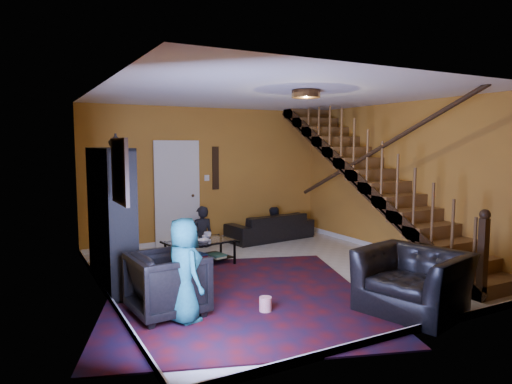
% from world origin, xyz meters
% --- Properties ---
extents(floor, '(5.50, 5.50, 0.00)m').
position_xyz_m(floor, '(0.00, 0.00, 0.00)').
color(floor, beige).
rests_on(floor, ground).
extents(room, '(5.50, 5.50, 5.50)m').
position_xyz_m(room, '(-1.33, 1.33, 0.05)').
color(room, '#B47B28').
rests_on(room, ground).
extents(staircase, '(0.95, 5.02, 3.18)m').
position_xyz_m(staircase, '(2.12, -0.00, 1.40)').
color(staircase, brown).
rests_on(staircase, floor).
extents(bookshelf, '(0.35, 1.80, 2.00)m').
position_xyz_m(bookshelf, '(-2.40, 0.60, 0.96)').
color(bookshelf, black).
rests_on(bookshelf, floor).
extents(door, '(0.82, 0.05, 2.05)m').
position_xyz_m(door, '(-0.70, 2.73, 1.02)').
color(door, silver).
rests_on(door, floor).
extents(framed_picture, '(0.04, 0.74, 0.74)m').
position_xyz_m(framed_picture, '(-2.57, -0.90, 1.75)').
color(framed_picture, maroon).
rests_on(framed_picture, room).
extents(wall_hanging, '(0.14, 0.03, 0.90)m').
position_xyz_m(wall_hanging, '(0.15, 2.73, 1.55)').
color(wall_hanging, black).
rests_on(wall_hanging, room).
extents(ceiling_fixture, '(0.40, 0.40, 0.10)m').
position_xyz_m(ceiling_fixture, '(0.00, -0.80, 2.74)').
color(ceiling_fixture, '#3F2814').
rests_on(ceiling_fixture, room).
extents(rug, '(4.49, 4.79, 0.02)m').
position_xyz_m(rug, '(-1.03, -0.71, 0.01)').
color(rug, '#410B0F').
rests_on(rug, floor).
extents(sofa, '(1.98, 0.97, 0.56)m').
position_xyz_m(sofa, '(1.23, 2.30, 0.28)').
color(sofa, black).
rests_on(sofa, floor).
extents(armchair_left, '(0.91, 0.89, 0.77)m').
position_xyz_m(armchair_left, '(-2.05, -0.93, 0.39)').
color(armchair_left, black).
rests_on(armchair_left, floor).
extents(armchair_right, '(1.31, 1.41, 0.76)m').
position_xyz_m(armchair_right, '(0.61, -2.25, 0.38)').
color(armchair_right, black).
rests_on(armchair_right, floor).
extents(person_adult_a, '(0.48, 0.33, 1.27)m').
position_xyz_m(person_adult_a, '(-0.32, 2.35, 0.19)').
color(person_adult_a, black).
rests_on(person_adult_a, sofa).
extents(person_adult_b, '(0.57, 0.46, 1.14)m').
position_xyz_m(person_adult_b, '(1.33, 2.35, 0.12)').
color(person_adult_b, black).
rests_on(person_adult_b, sofa).
extents(person_child, '(0.48, 0.65, 1.22)m').
position_xyz_m(person_child, '(-1.95, -1.22, 0.61)').
color(person_child, '#1B6965').
rests_on(person_child, armchair_left).
extents(coffee_table, '(1.19, 0.83, 0.42)m').
position_xyz_m(coffee_table, '(-0.88, 1.04, 0.24)').
color(coffee_table, black).
rests_on(coffee_table, floor).
extents(cup_a, '(0.15, 0.15, 0.11)m').
position_xyz_m(cup_a, '(-0.67, 1.21, 0.47)').
color(cup_a, '#999999').
rests_on(cup_a, coffee_table).
extents(cup_b, '(0.12, 0.12, 0.09)m').
position_xyz_m(cup_b, '(-0.80, 1.02, 0.46)').
color(cup_b, '#999999').
rests_on(cup_b, coffee_table).
extents(bowl, '(0.27, 0.27, 0.05)m').
position_xyz_m(bowl, '(-0.88, 0.88, 0.44)').
color(bowl, '#999999').
rests_on(bowl, coffee_table).
extents(vase, '(0.18, 0.18, 0.19)m').
position_xyz_m(vase, '(-2.41, 0.10, 2.10)').
color(vase, '#999999').
rests_on(vase, bookshelf).
extents(popcorn_bucket, '(0.19, 0.19, 0.17)m').
position_xyz_m(popcorn_bucket, '(-0.98, -1.41, 0.11)').
color(popcorn_bucket, red).
rests_on(popcorn_bucket, rug).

